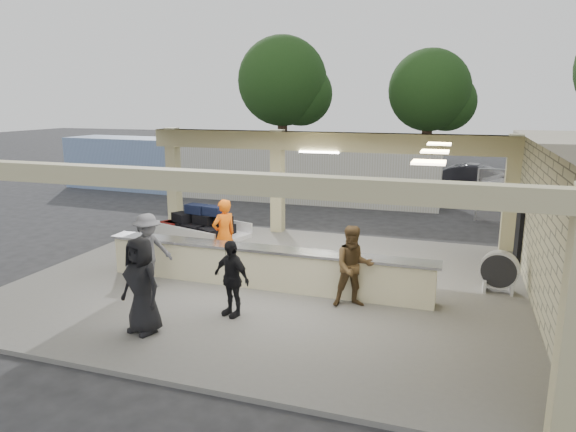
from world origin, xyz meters
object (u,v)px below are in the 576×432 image
(baggage_counter, at_px, (263,267))
(container_blue, at_px, (158,164))
(car_dark, at_px, (480,181))
(luggage_cart, at_px, (200,228))
(passenger_c, at_px, (148,251))
(car_white_a, at_px, (549,188))
(baggage_handler, at_px, (224,235))
(drum_fan, at_px, (499,270))
(passenger_b, at_px, (231,278))
(passenger_a, at_px, (354,267))
(container_white, at_px, (302,171))
(passenger_d, at_px, (142,285))

(baggage_counter, distance_m, container_blue, 15.65)
(car_dark, bearing_deg, luggage_cart, 155.82)
(car_dark, bearing_deg, passenger_c, 161.12)
(baggage_counter, height_order, car_white_a, car_white_a)
(baggage_handler, bearing_deg, car_dark, -174.43)
(drum_fan, relative_size, passenger_b, 0.61)
(passenger_b, bearing_deg, passenger_a, 50.04)
(baggage_counter, xyz_separation_m, car_white_a, (8.07, 13.54, 0.18))
(drum_fan, bearing_deg, container_white, 137.22)
(passenger_b, distance_m, container_blue, 17.01)
(luggage_cart, bearing_deg, baggage_handler, -22.78)
(baggage_handler, relative_size, passenger_c, 1.05)
(drum_fan, distance_m, passenger_b, 6.25)
(passenger_a, bearing_deg, container_blue, 113.02)
(luggage_cart, bearing_deg, car_white_a, 64.41)
(container_blue, bearing_deg, luggage_cart, -49.08)
(passenger_d, bearing_deg, passenger_c, 136.69)
(luggage_cart, xyz_separation_m, car_dark, (7.98, 12.94, -0.13))
(drum_fan, distance_m, baggage_handler, 6.82)
(baggage_handler, height_order, car_white_a, baggage_handler)
(luggage_cart, bearing_deg, passenger_b, -36.76)
(baggage_counter, xyz_separation_m, passenger_c, (-2.56, -0.92, 0.42))
(drum_fan, xyz_separation_m, passenger_d, (-6.64, -4.47, 0.42))
(baggage_handler, xyz_separation_m, container_white, (-1.07, 10.59, 0.28))
(car_white_a, relative_size, car_dark, 1.17)
(baggage_counter, height_order, luggage_cart, luggage_cart)
(container_blue, bearing_deg, passenger_b, -49.58)
(drum_fan, distance_m, passenger_d, 8.02)
(baggage_handler, bearing_deg, container_white, -143.05)
(passenger_c, distance_m, car_dark, 17.64)
(drum_fan, xyz_separation_m, passenger_c, (-7.91, -2.34, 0.38))
(passenger_b, bearing_deg, baggage_handler, 139.15)
(drum_fan, height_order, passenger_a, passenger_a)
(drum_fan, distance_m, car_dark, 13.46)
(passenger_d, bearing_deg, passenger_b, 60.59)
(car_white_a, bearing_deg, passenger_a, 152.32)
(passenger_c, xyz_separation_m, container_white, (0.05, 12.38, 0.32))
(container_blue, bearing_deg, baggage_handler, -47.65)
(passenger_a, height_order, container_blue, container_blue)
(drum_fan, bearing_deg, car_white_a, 86.49)
(drum_fan, relative_size, car_white_a, 0.18)
(drum_fan, distance_m, container_white, 12.77)
(drum_fan, height_order, container_blue, container_blue)
(passenger_c, bearing_deg, car_dark, 4.49)
(passenger_a, xyz_separation_m, car_dark, (2.99, 15.39, -0.24))
(passenger_c, bearing_deg, car_white_a, -5.48)
(passenger_a, distance_m, passenger_b, 2.63)
(baggage_handler, height_order, passenger_d, baggage_handler)
(baggage_counter, distance_m, baggage_handler, 1.75)
(luggage_cart, height_order, container_blue, container_blue)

